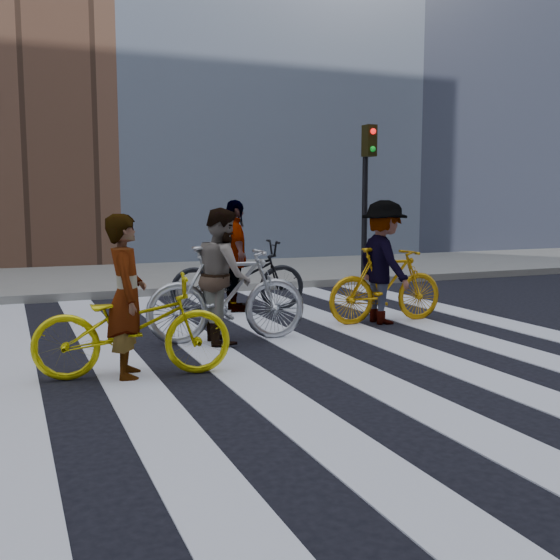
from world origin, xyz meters
TOP-DOWN VIEW (x-y plane):
  - ground at (0.00, 0.00)m, footprint 100.00×100.00m
  - sidewalk_far at (0.00, 7.50)m, footprint 100.00×5.00m
  - zebra_crosswalk at (0.00, 0.00)m, footprint 8.25×10.00m
  - traffic_signal at (4.40, 5.32)m, footprint 0.22×0.42m
  - bike_yellow_left at (-1.58, -0.38)m, footprint 2.04×1.02m
  - bike_silver_mid at (-0.20, 0.81)m, footprint 2.06×0.79m
  - bike_yellow_right at (2.32, 1.16)m, footprint 1.83×0.55m
  - bike_dark_rear at (0.67, 2.89)m, footprint 2.23×1.00m
  - rider_left at (-1.63, -0.38)m, footprint 0.49×0.66m
  - rider_mid at (-0.25, 0.81)m, footprint 0.72×0.88m
  - rider_right at (2.27, 1.16)m, footprint 0.68×1.15m
  - rider_rear at (0.62, 2.89)m, footprint 0.55×1.08m

SIDE VIEW (x-z plane):
  - ground at x=0.00m, z-range 0.00..0.00m
  - zebra_crosswalk at x=0.00m, z-range 0.00..0.01m
  - sidewalk_far at x=0.00m, z-range 0.00..0.15m
  - bike_yellow_left at x=-1.58m, z-range 0.00..1.02m
  - bike_yellow_right at x=2.32m, z-range 0.00..1.10m
  - bike_dark_rear at x=0.67m, z-range 0.00..1.13m
  - bike_silver_mid at x=-0.20m, z-range 0.00..1.21m
  - rider_left at x=-1.63m, z-range 0.00..1.63m
  - rider_mid at x=-0.25m, z-range 0.00..1.67m
  - rider_right at x=2.27m, z-range 0.00..1.76m
  - rider_rear at x=0.62m, z-range 0.00..1.77m
  - traffic_signal at x=4.40m, z-range 0.62..3.94m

